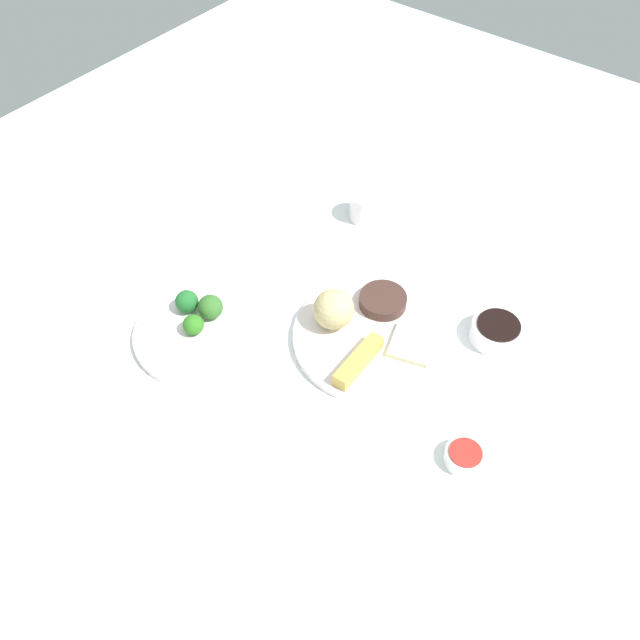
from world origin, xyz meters
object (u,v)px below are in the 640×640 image
object	(u,v)px
broccoli_plate	(199,333)
teacup	(365,206)
sauce_ramekin_sweet_and_sour	(464,457)
main_plate	(372,337)
soy_sauce_bowl	(497,332)

from	to	relation	value
broccoli_plate	teacup	distance (m)	0.44
teacup	sauce_ramekin_sweet_and_sour	bearing A→B (deg)	-129.31
broccoli_plate	sauce_ramekin_sweet_and_sour	xyz separation A→B (m)	(0.07, -0.50, 0.00)
main_plate	sauce_ramekin_sweet_and_sour	world-z (taller)	sauce_ramekin_sweet_and_sour
soy_sauce_bowl	teacup	bearing A→B (deg)	72.00
soy_sauce_bowl	sauce_ramekin_sweet_and_sour	xyz separation A→B (m)	(-0.25, -0.08, -0.01)
soy_sauce_bowl	sauce_ramekin_sweet_and_sour	bearing A→B (deg)	-162.54
broccoli_plate	main_plate	bearing A→B (deg)	-54.09
sauce_ramekin_sweet_and_sour	soy_sauce_bowl	bearing A→B (deg)	17.46
broccoli_plate	sauce_ramekin_sweet_and_sour	bearing A→B (deg)	-81.71
main_plate	soy_sauce_bowl	size ratio (longest dim) A/B	3.03
main_plate	soy_sauce_bowl	distance (m)	0.22
main_plate	sauce_ramekin_sweet_and_sour	bearing A→B (deg)	-113.49
sauce_ramekin_sweet_and_sour	broccoli_plate	bearing A→B (deg)	98.29
main_plate	soy_sauce_bowl	xyz separation A→B (m)	(0.14, -0.17, 0.01)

